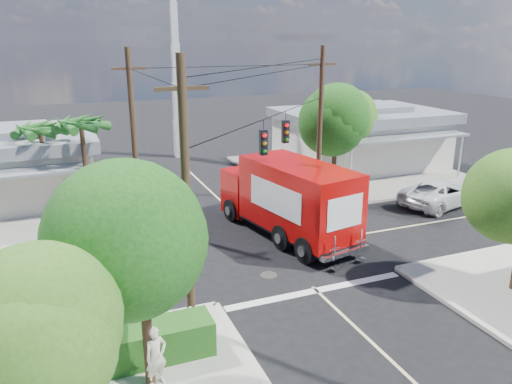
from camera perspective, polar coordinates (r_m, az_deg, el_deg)
ground at (r=23.34m, az=1.84°, el=-6.52°), size 120.00×120.00×0.00m
sidewalk_ne at (r=37.33m, az=10.48°, el=2.48°), size 14.12×14.12×0.14m
sidewalk_nw at (r=31.89m, az=-24.87°, el=-1.43°), size 14.12×14.12×0.14m
road_markings at (r=22.12m, az=3.39°, el=-7.93°), size 32.00×32.00×0.01m
building_ne at (r=38.59m, az=11.86°, el=6.31°), size 11.80×10.20×4.50m
building_nw at (r=32.96m, az=-27.18°, el=2.73°), size 10.80×10.20×4.30m
radio_tower at (r=40.75m, az=-9.01°, el=11.75°), size 0.80×0.80×17.00m
tree_sw_front at (r=13.12m, az=-12.96°, el=-5.97°), size 3.88×3.78×6.03m
tree_sw_back at (r=11.00m, az=-23.89°, el=-14.44°), size 3.56×3.42×5.41m
tree_ne_front at (r=31.05m, az=9.21°, el=8.44°), size 4.21×4.14×6.66m
tree_ne_back at (r=34.34m, az=11.03°, el=8.20°), size 3.77×3.66×5.82m
palm_nw_front at (r=27.40m, az=-19.35°, el=7.12°), size 3.01×3.08×5.59m
palm_nw_back at (r=28.93m, az=-23.42°, el=6.42°), size 3.01×3.08×5.19m
utility_poles at (r=22.78m, az=-3.34°, el=5.23°), size 12.00×10.68×9.00m
picket_fence at (r=16.46m, az=-16.12°, el=-15.53°), size 5.94×0.06×1.00m
hedge_sw at (r=15.77m, az=-16.53°, el=-17.11°), size 6.20×1.20×1.10m
vending_boxes at (r=31.10m, az=8.25°, el=0.80°), size 1.90×0.50×1.10m
delivery_truck at (r=24.26m, az=3.69°, el=-0.74°), size 4.28×9.10×3.80m
parked_car at (r=30.97m, az=20.48°, el=-0.06°), size 5.98×3.80×1.54m
pedestrian at (r=14.68m, az=-11.36°, el=-17.92°), size 0.76×0.62×1.78m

